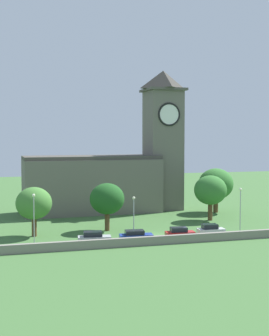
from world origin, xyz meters
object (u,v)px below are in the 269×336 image
church (115,169)px  streetlamp_central (240,203)px  car_blue (136,236)px  car_red (180,233)px  streetlamp_west_mid (134,210)px  tree_riverside_east (210,190)px  tree_riverside_west (216,184)px  tree_by_tower (107,199)px  streetlamp_west_end (34,211)px  car_silver (94,238)px  car_white (211,230)px  tree_churchyard (34,203)px

church → streetlamp_central: church is taller
car_blue → streetlamp_central: (17.96, 2.45, 3.82)m
car_red → streetlamp_west_mid: (-6.16, 3.12, 3.29)m
streetlamp_central → tree_riverside_east: bearing=91.4°
church → streetlamp_west_mid: bearing=-96.8°
tree_riverside_west → tree_by_tower: tree_riverside_west is taller
church → streetlamp_central: 29.57m
streetlamp_west_end → car_silver: bearing=-17.0°
car_silver → streetlamp_central: (24.11, 2.69, 3.73)m
car_blue → car_white: bearing=1.6°
streetlamp_west_mid → streetlamp_central: size_ratio=0.88×
tree_churchyard → tree_riverside_west: bearing=20.1°
tree_churchyard → streetlamp_west_mid: bearing=-18.6°
car_blue → car_red: car_red is taller
car_white → tree_by_tower: bearing=148.8°
streetlamp_west_mid → church: bearing=83.2°
car_red → tree_riverside_east: (11.05, 13.45, 4.54)m
tree_riverside_east → car_white: bearing=-114.4°
car_red → streetlamp_central: 12.24m
car_red → streetlamp_central: streetlamp_central is taller
streetlamp_central → tree_riverside_west: tree_riverside_west is taller
car_silver → streetlamp_west_mid: streetlamp_west_mid is taller
streetlamp_central → tree_by_tower: bearing=162.3°
car_red → tree_by_tower: size_ratio=0.58×
streetlamp_west_mid → car_red: bearing=-26.9°
car_red → car_white: car_white is taller
streetlamp_west_mid → streetlamp_central: 17.50m
church → car_blue: 29.18m
car_blue → streetlamp_west_end: (-14.21, 2.23, 3.91)m
tree_riverside_west → tree_riverside_east: tree_riverside_west is taller
car_white → streetlamp_central: (6.08, 2.12, 3.71)m
streetlamp_west_mid → tree_churchyard: size_ratio=0.82×
car_red → streetlamp_west_end: size_ratio=0.62×
car_red → tree_riverside_west: bearing=53.3°
car_blue → streetlamp_central: 18.53m
church → tree_riverside_east: bearing=-46.1°
car_red → car_white: bearing=6.8°
church → car_silver: bearing=-108.8°
car_red → church: bearing=96.4°
car_blue → tree_riverside_east: size_ratio=0.61×
streetlamp_west_end → tree_riverside_east: size_ratio=0.88×
car_silver → tree_churchyard: size_ratio=0.64×
streetlamp_west_mid → tree_riverside_west: (22.02, 18.17, 1.47)m
car_red → tree_by_tower: tree_by_tower is taller
car_red → tree_by_tower: (-8.94, 9.21, 4.22)m
car_silver → streetlamp_west_mid: 7.99m
tree_by_tower → tree_riverside_east: 20.44m
car_silver → tree_churchyard: tree_churchyard is taller
tree_churchyard → church: bearing=49.4°
streetlamp_central → streetlamp_west_mid: bearing=178.8°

